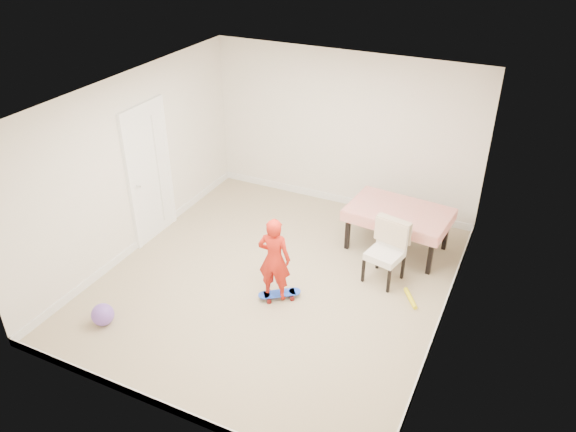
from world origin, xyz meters
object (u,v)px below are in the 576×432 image
at_px(skateboard, 280,295).
at_px(balloon, 103,315).
at_px(dining_chair, 385,253).
at_px(child, 274,261).
at_px(dining_table, 397,229).

xyz_separation_m(skateboard, balloon, (-1.75, -1.39, 0.10)).
xyz_separation_m(dining_chair, skateboard, (-1.10, -0.97, -0.40)).
bearing_deg(dining_chair, child, -126.91).
distance_m(child, balloon, 2.22).
xyz_separation_m(dining_table, dining_chair, (0.06, -0.84, 0.11)).
bearing_deg(dining_chair, skateboard, -126.08).
relative_size(dining_table, skateboard, 2.55).
bearing_deg(balloon, child, 39.00).
height_order(dining_chair, balloon, dining_chair).
bearing_deg(skateboard, dining_table, 23.42).
bearing_deg(dining_table, balloon, -125.74).
height_order(skateboard, child, child).
bearing_deg(child, dining_chair, -148.76).
bearing_deg(child, dining_table, -130.34).
relative_size(dining_table, child, 1.23).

